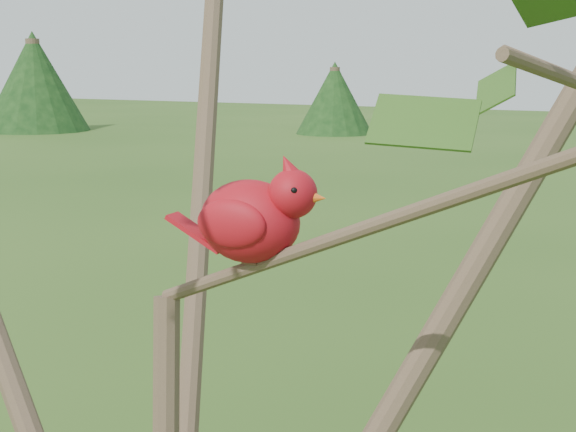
% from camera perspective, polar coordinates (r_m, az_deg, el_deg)
% --- Properties ---
extents(crabapple_tree, '(2.35, 2.05, 2.95)m').
position_cam_1_polar(crabapple_tree, '(0.98, -8.88, 2.27)').
color(crabapple_tree, '#453425').
rests_on(crabapple_tree, ground).
extents(cardinal, '(0.21, 0.11, 0.15)m').
position_cam_1_polar(cardinal, '(1.05, -2.16, -0.08)').
color(cardinal, '#B70F1D').
rests_on(cardinal, ground).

